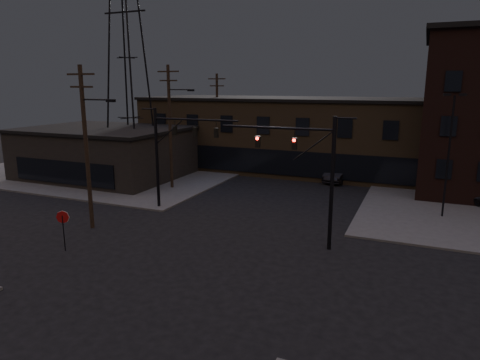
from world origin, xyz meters
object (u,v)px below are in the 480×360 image
at_px(traffic_signal_near, 313,168).
at_px(car_crossing, 339,173).
at_px(stop_sign, 63,221).
at_px(traffic_signal_far, 170,147).

height_order(traffic_signal_near, car_crossing, traffic_signal_near).
bearing_deg(traffic_signal_near, stop_sign, -154.10).
distance_m(traffic_signal_far, stop_sign, 10.55).
distance_m(traffic_signal_near, car_crossing, 19.47).
relative_size(traffic_signal_near, stop_sign, 3.23).
height_order(traffic_signal_far, car_crossing, traffic_signal_far).
relative_size(traffic_signal_near, traffic_signal_far, 1.00).
bearing_deg(car_crossing, stop_sign, -105.81).
relative_size(stop_sign, car_crossing, 0.48).
relative_size(traffic_signal_far, car_crossing, 1.55).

